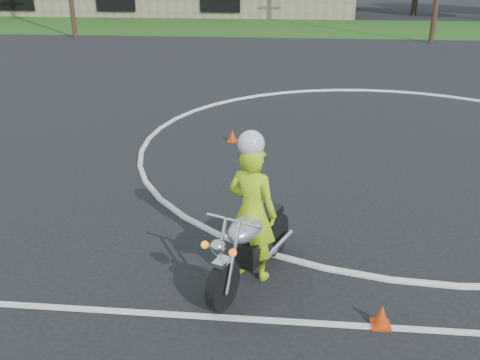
{
  "coord_description": "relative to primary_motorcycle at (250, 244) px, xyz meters",
  "views": [
    {
      "loc": [
        -2.44,
        -9.57,
        4.25
      ],
      "look_at": [
        -3.18,
        -2.04,
        1.1
      ],
      "focal_mm": 40.0,
      "sensor_mm": 36.0,
      "label": 1
    }
  ],
  "objects": [
    {
      "name": "ground",
      "position": [
        2.93,
        3.08,
        -0.57
      ],
      "size": [
        120.0,
        120.0,
        0.0
      ],
      "primitive_type": "plane",
      "color": "black",
      "rests_on": "ground"
    },
    {
      "name": "grass_strip",
      "position": [
        2.93,
        30.08,
        -0.56
      ],
      "size": [
        120.0,
        10.0,
        0.02
      ],
      "primitive_type": "cube",
      "color": "#1E4714",
      "rests_on": "ground"
    },
    {
      "name": "rider_primary_grp",
      "position": [
        0.01,
        0.14,
        0.48
      ],
      "size": [
        0.85,
        0.73,
        2.19
      ],
      "rotation": [
        0.0,
        0.0,
        -0.41
      ],
      "color": "#B5DC17",
      "rests_on": "ground"
    },
    {
      "name": "course_markings",
      "position": [
        5.1,
        7.43,
        -0.57
      ],
      "size": [
        19.05,
        19.05,
        0.12
      ],
      "color": "silver",
      "rests_on": "ground"
    },
    {
      "name": "primary_motorcycle",
      "position": [
        0.0,
        0.0,
        0.0
      ],
      "size": [
        1.17,
        2.11,
        1.18
      ],
      "rotation": [
        0.0,
        0.0,
        -0.41
      ],
      "color": "black",
      "rests_on": "ground"
    }
  ]
}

